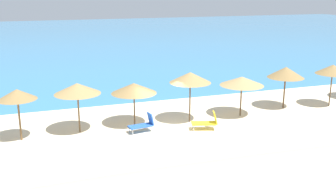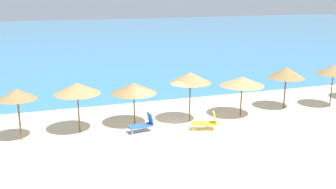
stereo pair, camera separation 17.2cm
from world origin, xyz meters
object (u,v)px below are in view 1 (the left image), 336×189
(beach_umbrella_3, at_px, (77,89))
(beach_umbrella_8, at_px, (333,69))
(beach_umbrella_6, at_px, (242,81))
(beach_umbrella_2, at_px, (17,95))
(beach_umbrella_4, at_px, (134,88))
(lounge_chair_1, at_px, (207,122))
(beach_umbrella_5, at_px, (190,78))
(beach_umbrella_7, at_px, (286,72))
(lounge_chair_0, at_px, (143,124))

(beach_umbrella_3, relative_size, beach_umbrella_8, 0.98)
(beach_umbrella_6, bearing_deg, beach_umbrella_2, 179.83)
(beach_umbrella_4, relative_size, lounge_chair_1, 1.68)
(beach_umbrella_4, height_order, beach_umbrella_8, beach_umbrella_8)
(beach_umbrella_3, bearing_deg, beach_umbrella_5, -2.96)
(beach_umbrella_2, relative_size, beach_umbrella_8, 0.97)
(beach_umbrella_3, xyz_separation_m, beach_umbrella_4, (3.06, 0.12, -0.25))
(beach_umbrella_7, bearing_deg, beach_umbrella_8, -11.45)
(lounge_chair_1, bearing_deg, lounge_chair_0, 93.71)
(beach_umbrella_2, relative_size, lounge_chair_1, 1.78)
(beach_umbrella_4, xyz_separation_m, beach_umbrella_5, (3.16, -0.44, 0.47))
(beach_umbrella_6, height_order, lounge_chair_1, beach_umbrella_6)
(beach_umbrella_3, height_order, lounge_chair_0, beach_umbrella_3)
(beach_umbrella_2, bearing_deg, lounge_chair_0, -7.60)
(beach_umbrella_5, relative_size, lounge_chair_1, 1.95)
(beach_umbrella_4, bearing_deg, beach_umbrella_2, -176.62)
(beach_umbrella_5, bearing_deg, beach_umbrella_6, 0.89)
(beach_umbrella_2, height_order, beach_umbrella_7, beach_umbrella_7)
(beach_umbrella_6, xyz_separation_m, beach_umbrella_8, (6.53, -0.07, 0.30))
(lounge_chair_0, bearing_deg, beach_umbrella_2, 74.27)
(beach_umbrella_2, distance_m, beach_umbrella_5, 9.17)
(beach_umbrella_2, xyz_separation_m, beach_umbrella_8, (19.03, -0.10, 0.06))
(beach_umbrella_5, xyz_separation_m, beach_umbrella_7, (6.77, 0.61, -0.28))
(beach_umbrella_8, bearing_deg, beach_umbrella_3, 178.80)
(beach_umbrella_5, relative_size, beach_umbrella_8, 1.06)
(beach_umbrella_6, height_order, beach_umbrella_7, beach_umbrella_7)
(beach_umbrella_7, relative_size, beach_umbrella_8, 0.98)
(beach_umbrella_2, height_order, beach_umbrella_4, beach_umbrella_2)
(beach_umbrella_5, xyz_separation_m, lounge_chair_1, (0.40, -1.54, -2.16))
(beach_umbrella_5, bearing_deg, beach_umbrella_7, 5.17)
(lounge_chair_0, bearing_deg, beach_umbrella_3, 63.83)
(beach_umbrella_5, bearing_deg, beach_umbrella_4, 172.02)
(beach_umbrella_3, distance_m, beach_umbrella_4, 3.07)
(beach_umbrella_3, height_order, beach_umbrella_8, beach_umbrella_8)
(beach_umbrella_2, distance_m, beach_umbrella_8, 19.03)
(beach_umbrella_8, bearing_deg, beach_umbrella_4, 177.98)
(beach_umbrella_3, distance_m, beach_umbrella_7, 12.99)
(beach_umbrella_3, bearing_deg, beach_umbrella_8, -1.20)
(lounge_chair_1, bearing_deg, beach_umbrella_8, -63.72)
(beach_umbrella_7, bearing_deg, lounge_chair_1, -161.32)
(beach_umbrella_8, distance_m, lounge_chair_0, 13.00)
(beach_umbrella_6, bearing_deg, lounge_chair_1, -151.46)
(beach_umbrella_2, height_order, beach_umbrella_8, beach_umbrella_8)
(beach_umbrella_2, height_order, beach_umbrella_6, beach_umbrella_2)
(lounge_chair_0, bearing_deg, beach_umbrella_8, -94.89)
(beach_umbrella_5, relative_size, beach_umbrella_7, 1.09)
(beach_umbrella_2, bearing_deg, beach_umbrella_8, -0.31)
(beach_umbrella_8, bearing_deg, lounge_chair_0, -176.77)
(beach_umbrella_7, bearing_deg, beach_umbrella_4, -179.03)
(beach_umbrella_2, distance_m, lounge_chair_0, 6.56)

